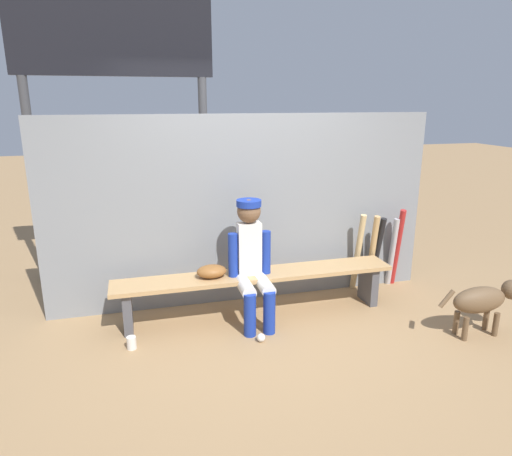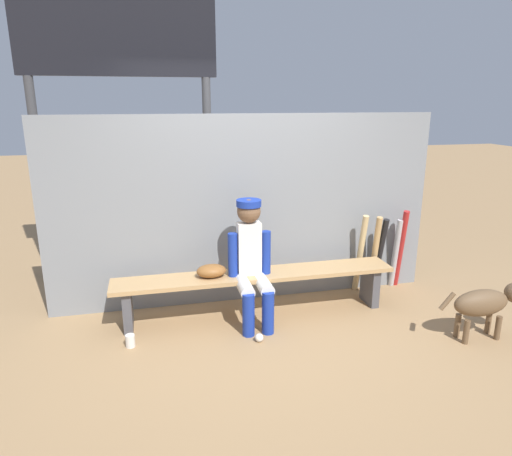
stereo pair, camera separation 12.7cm
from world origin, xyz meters
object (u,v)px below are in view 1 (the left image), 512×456
Objects in this scene: bat_aluminum_black at (377,254)px; bat_aluminum_red at (397,248)px; baseball_glove at (212,271)px; cup_on_bench at (252,266)px; player_seated at (252,259)px; bat_aluminum_silver at (392,252)px; dugout_bench at (256,282)px; dog at (485,300)px; cup_on_ground at (132,343)px; scoreboard at (120,59)px; baseball at (261,338)px; bat_wood_natural at (358,253)px; bat_wood_tan at (372,253)px.

bat_aluminum_red reaches higher than bat_aluminum_black.
baseball_glove reaches higher than cup_on_bench.
player_seated is 1.27× the size of bat_aluminum_red.
bat_aluminum_red reaches higher than bat_aluminum_silver.
dugout_bench is 1.74m from bat_aluminum_red.
player_seated reaches higher than bat_aluminum_black.
baseball_glove is 2.46m from dog.
cup_on_ground is at bearing 169.82° from dog.
scoreboard is at bearing 114.72° from baseball_glove.
bat_aluminum_red is 12.34× the size of baseball.
dugout_bench is 2.98× the size of bat_aluminum_red.
player_seated reaches higher than bat_wood_natural.
dugout_bench is at bearing 154.34° from dog.
bat_aluminum_black is 11.39× the size of baseball.
baseball is at bearing -155.60° from bat_aluminum_red.
baseball is at bearing -93.38° from player_seated.
scoreboard is (-2.35, 1.23, 2.03)m from bat_wood_natural.
dugout_bench is 1.69m from bat_aluminum_silver.
bat_aluminum_black reaches higher than bat_aluminum_silver.
player_seated is at bearing -122.12° from dugout_bench.
cup_on_ground is at bearing -167.99° from player_seated.
scoreboard reaches higher than bat_aluminum_red.
bat_aluminum_silver reaches higher than baseball_glove.
cup_on_bench is (-1.47, -0.22, 0.07)m from bat_aluminum_black.
baseball_glove is 0.77m from baseball.
baseball_glove is at bearing 24.56° from cup_on_ground.
player_seated is 1.83m from bat_aluminum_red.
bat_wood_tan reaches higher than bat_aluminum_silver.
cup_on_ground is 0.13× the size of dog.
bat_wood_tan is 11.80× the size of baseball.
baseball_glove is 0.31× the size of bat_aluminum_red.
dog is at bearing -38.89° from scoreboard.
dog is at bearing -22.17° from player_seated.
dog is at bearing -69.91° from bat_aluminum_black.
dugout_bench is 0.31m from player_seated.
dog is (3.05, -0.55, 0.28)m from cup_on_ground.
player_seated reaches higher than baseball.
cup_on_bench is at bearing -171.85° from bat_wood_tan.
bat_aluminum_red is 3.69m from scoreboard.
scoreboard is (-2.84, 1.22, 2.02)m from bat_aluminum_red.
bat_wood_tan reaches higher than baseball.
cup_on_ground is (-2.63, -0.61, -0.37)m from bat_aluminum_black.
bat_wood_natural is at bearing -27.53° from scoreboard.
baseball is at bearing -96.06° from cup_on_bench.
cup_on_bench is 0.13× the size of dog.
bat_wood_natural is at bearing 10.01° from baseball_glove.
baseball is (-0.09, -0.52, -0.31)m from dugout_bench.
cup_on_ground is 3.05m from scoreboard.
baseball is 0.02× the size of scoreboard.
baseball_glove is 0.33× the size of bat_aluminum_black.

